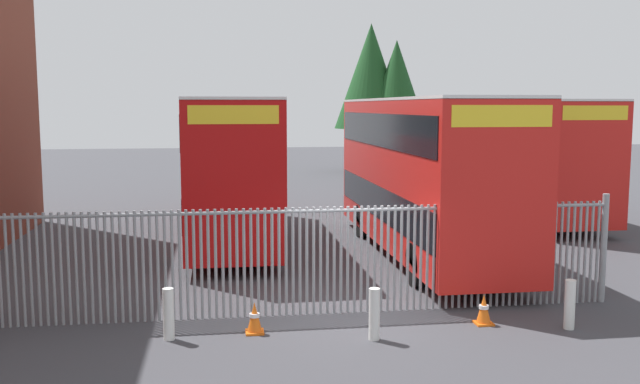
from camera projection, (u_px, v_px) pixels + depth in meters
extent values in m
plane|color=#3D3D42|center=(302.00, 239.00, 22.05)|extent=(100.00, 100.00, 0.00)
cylinder|color=gray|center=(7.00, 271.00, 13.11)|extent=(0.06, 0.06, 2.20)
cylinder|color=gray|center=(15.00, 271.00, 13.13)|extent=(0.06, 0.06, 2.20)
cylinder|color=gray|center=(23.00, 270.00, 13.15)|extent=(0.06, 0.06, 2.20)
cylinder|color=gray|center=(30.00, 270.00, 13.17)|extent=(0.06, 0.06, 2.20)
cylinder|color=gray|center=(38.00, 270.00, 13.19)|extent=(0.06, 0.06, 2.20)
cylinder|color=gray|center=(46.00, 270.00, 13.21)|extent=(0.06, 0.06, 2.20)
cylinder|color=gray|center=(53.00, 269.00, 13.23)|extent=(0.06, 0.06, 2.20)
cylinder|color=gray|center=(61.00, 269.00, 13.25)|extent=(0.06, 0.06, 2.20)
cylinder|color=gray|center=(69.00, 269.00, 13.27)|extent=(0.06, 0.06, 2.20)
cylinder|color=gray|center=(76.00, 269.00, 13.29)|extent=(0.06, 0.06, 2.20)
cylinder|color=gray|center=(84.00, 268.00, 13.32)|extent=(0.06, 0.06, 2.20)
cylinder|color=gray|center=(91.00, 268.00, 13.34)|extent=(0.06, 0.06, 2.20)
cylinder|color=gray|center=(99.00, 268.00, 13.36)|extent=(0.06, 0.06, 2.20)
cylinder|color=gray|center=(106.00, 268.00, 13.38)|extent=(0.06, 0.06, 2.20)
cylinder|color=gray|center=(114.00, 268.00, 13.40)|extent=(0.06, 0.06, 2.20)
cylinder|color=gray|center=(121.00, 267.00, 13.42)|extent=(0.06, 0.06, 2.20)
cylinder|color=gray|center=(129.00, 267.00, 13.44)|extent=(0.06, 0.06, 2.20)
cylinder|color=gray|center=(136.00, 267.00, 13.46)|extent=(0.06, 0.06, 2.20)
cylinder|color=gray|center=(143.00, 267.00, 13.48)|extent=(0.06, 0.06, 2.20)
cylinder|color=gray|center=(151.00, 266.00, 13.50)|extent=(0.06, 0.06, 2.20)
cylinder|color=gray|center=(158.00, 266.00, 13.52)|extent=(0.06, 0.06, 2.20)
cylinder|color=gray|center=(165.00, 266.00, 13.54)|extent=(0.06, 0.06, 2.20)
cylinder|color=gray|center=(173.00, 266.00, 13.56)|extent=(0.06, 0.06, 2.20)
cylinder|color=gray|center=(180.00, 265.00, 13.58)|extent=(0.06, 0.06, 2.20)
cylinder|color=gray|center=(187.00, 265.00, 13.60)|extent=(0.06, 0.06, 2.20)
cylinder|color=gray|center=(194.00, 265.00, 13.62)|extent=(0.06, 0.06, 2.20)
cylinder|color=gray|center=(201.00, 265.00, 13.64)|extent=(0.06, 0.06, 2.20)
cylinder|color=gray|center=(209.00, 264.00, 13.66)|extent=(0.06, 0.06, 2.20)
cylinder|color=gray|center=(216.00, 264.00, 13.68)|extent=(0.06, 0.06, 2.20)
cylinder|color=gray|center=(223.00, 264.00, 13.70)|extent=(0.06, 0.06, 2.20)
cylinder|color=gray|center=(230.00, 264.00, 13.72)|extent=(0.06, 0.06, 2.20)
cylinder|color=gray|center=(237.00, 264.00, 13.74)|extent=(0.06, 0.06, 2.20)
cylinder|color=gray|center=(244.00, 263.00, 13.76)|extent=(0.06, 0.06, 2.20)
cylinder|color=gray|center=(251.00, 263.00, 13.78)|extent=(0.06, 0.06, 2.20)
cylinder|color=gray|center=(258.00, 263.00, 13.80)|extent=(0.06, 0.06, 2.20)
cylinder|color=gray|center=(265.00, 263.00, 13.82)|extent=(0.06, 0.06, 2.20)
cylinder|color=gray|center=(272.00, 262.00, 13.84)|extent=(0.06, 0.06, 2.20)
cylinder|color=gray|center=(279.00, 262.00, 13.86)|extent=(0.06, 0.06, 2.20)
cylinder|color=gray|center=(286.00, 262.00, 13.88)|extent=(0.06, 0.06, 2.20)
cylinder|color=gray|center=(293.00, 262.00, 13.90)|extent=(0.06, 0.06, 2.20)
cylinder|color=gray|center=(300.00, 261.00, 13.92)|extent=(0.06, 0.06, 2.20)
cylinder|color=gray|center=(307.00, 261.00, 13.94)|extent=(0.06, 0.06, 2.20)
cylinder|color=gray|center=(314.00, 261.00, 13.96)|extent=(0.06, 0.06, 2.20)
cylinder|color=gray|center=(321.00, 261.00, 13.98)|extent=(0.06, 0.06, 2.20)
cylinder|color=gray|center=(327.00, 261.00, 14.00)|extent=(0.06, 0.06, 2.20)
cylinder|color=gray|center=(334.00, 260.00, 14.02)|extent=(0.06, 0.06, 2.20)
cylinder|color=gray|center=(341.00, 260.00, 14.04)|extent=(0.06, 0.06, 2.20)
cylinder|color=gray|center=(348.00, 260.00, 14.06)|extent=(0.06, 0.06, 2.20)
cylinder|color=gray|center=(354.00, 260.00, 14.08)|extent=(0.06, 0.06, 2.20)
cylinder|color=gray|center=(361.00, 259.00, 14.10)|extent=(0.06, 0.06, 2.20)
cylinder|color=gray|center=(368.00, 259.00, 14.12)|extent=(0.06, 0.06, 2.20)
cylinder|color=gray|center=(375.00, 259.00, 14.14)|extent=(0.06, 0.06, 2.20)
cylinder|color=gray|center=(381.00, 259.00, 14.16)|extent=(0.06, 0.06, 2.20)
cylinder|color=gray|center=(388.00, 259.00, 14.18)|extent=(0.06, 0.06, 2.20)
cylinder|color=gray|center=(395.00, 258.00, 14.20)|extent=(0.06, 0.06, 2.20)
cylinder|color=gray|center=(401.00, 258.00, 14.22)|extent=(0.06, 0.06, 2.20)
cylinder|color=gray|center=(408.00, 258.00, 14.24)|extent=(0.06, 0.06, 2.20)
cylinder|color=gray|center=(414.00, 258.00, 14.26)|extent=(0.06, 0.06, 2.20)
cylinder|color=gray|center=(421.00, 258.00, 14.28)|extent=(0.06, 0.06, 2.20)
cylinder|color=gray|center=(427.00, 257.00, 14.30)|extent=(0.06, 0.06, 2.20)
cylinder|color=gray|center=(434.00, 257.00, 14.32)|extent=(0.06, 0.06, 2.20)
cylinder|color=gray|center=(440.00, 257.00, 14.34)|extent=(0.06, 0.06, 2.20)
cylinder|color=gray|center=(447.00, 257.00, 14.36)|extent=(0.06, 0.06, 2.20)
cylinder|color=gray|center=(453.00, 256.00, 14.38)|extent=(0.06, 0.06, 2.20)
cylinder|color=gray|center=(460.00, 256.00, 14.40)|extent=(0.06, 0.06, 2.20)
cylinder|color=gray|center=(466.00, 256.00, 14.42)|extent=(0.06, 0.06, 2.20)
cylinder|color=gray|center=(473.00, 256.00, 14.44)|extent=(0.06, 0.06, 2.20)
cylinder|color=gray|center=(479.00, 256.00, 14.46)|extent=(0.06, 0.06, 2.20)
cylinder|color=gray|center=(485.00, 255.00, 14.48)|extent=(0.06, 0.06, 2.20)
cylinder|color=gray|center=(492.00, 255.00, 14.50)|extent=(0.06, 0.06, 2.20)
cylinder|color=gray|center=(498.00, 255.00, 14.52)|extent=(0.06, 0.06, 2.20)
cylinder|color=gray|center=(505.00, 255.00, 14.54)|extent=(0.06, 0.06, 2.20)
cylinder|color=gray|center=(511.00, 255.00, 14.56)|extent=(0.06, 0.06, 2.20)
cylinder|color=gray|center=(517.00, 254.00, 14.58)|extent=(0.06, 0.06, 2.20)
cylinder|color=gray|center=(523.00, 254.00, 14.60)|extent=(0.06, 0.06, 2.20)
cylinder|color=gray|center=(530.00, 254.00, 14.63)|extent=(0.06, 0.06, 2.20)
cylinder|color=gray|center=(536.00, 254.00, 14.65)|extent=(0.06, 0.06, 2.20)
cylinder|color=gray|center=(542.00, 254.00, 14.67)|extent=(0.06, 0.06, 2.20)
cylinder|color=gray|center=(548.00, 253.00, 14.69)|extent=(0.06, 0.06, 2.20)
cylinder|color=gray|center=(554.00, 253.00, 14.71)|extent=(0.06, 0.06, 2.20)
cylinder|color=gray|center=(561.00, 253.00, 14.73)|extent=(0.06, 0.06, 2.20)
cylinder|color=gray|center=(567.00, 253.00, 14.75)|extent=(0.06, 0.06, 2.20)
cylinder|color=gray|center=(573.00, 253.00, 14.77)|extent=(0.06, 0.06, 2.20)
cylinder|color=gray|center=(579.00, 252.00, 14.79)|extent=(0.06, 0.06, 2.20)
cylinder|color=gray|center=(585.00, 252.00, 14.81)|extent=(0.06, 0.06, 2.20)
cylinder|color=gray|center=(591.00, 252.00, 14.83)|extent=(0.06, 0.06, 2.20)
cylinder|color=gray|center=(597.00, 252.00, 14.85)|extent=(0.06, 0.06, 2.20)
cylinder|color=gray|center=(603.00, 252.00, 14.87)|extent=(0.06, 0.06, 2.20)
cylinder|color=gray|center=(286.00, 212.00, 13.75)|extent=(13.66, 0.07, 0.07)
cylinder|color=gray|center=(604.00, 248.00, 14.86)|extent=(0.14, 0.14, 2.35)
cube|color=red|center=(423.00, 173.00, 19.41)|extent=(2.50, 10.80, 4.00)
cube|color=black|center=(422.00, 201.00, 19.51)|extent=(2.54, 10.37, 0.90)
cube|color=black|center=(423.00, 130.00, 19.26)|extent=(2.54, 10.37, 0.90)
cube|color=yellow|center=(501.00, 116.00, 13.95)|extent=(2.12, 0.12, 0.44)
cube|color=silver|center=(424.00, 100.00, 19.16)|extent=(2.50, 10.80, 0.08)
cylinder|color=black|center=(417.00, 265.00, 16.19)|extent=(0.30, 1.04, 1.04)
cylinder|color=black|center=(507.00, 262.00, 16.50)|extent=(0.30, 1.04, 1.04)
cylinder|color=black|center=(362.00, 221.00, 22.39)|extent=(0.30, 1.04, 1.04)
cylinder|color=black|center=(428.00, 219.00, 22.71)|extent=(0.30, 1.04, 1.04)
cube|color=red|center=(518.00, 155.00, 26.54)|extent=(2.50, 10.80, 4.00)
cube|color=black|center=(517.00, 176.00, 26.64)|extent=(2.54, 10.37, 0.90)
cube|color=black|center=(519.00, 123.00, 26.39)|extent=(2.54, 10.37, 0.90)
cube|color=yellow|center=(595.00, 113.00, 21.08)|extent=(2.12, 0.12, 0.44)
cube|color=silver|center=(520.00, 101.00, 26.29)|extent=(2.50, 10.80, 0.08)
cylinder|color=black|center=(527.00, 216.00, 23.31)|extent=(0.30, 1.04, 1.04)
cylinder|color=black|center=(588.00, 215.00, 23.63)|extent=(0.30, 1.04, 1.04)
cylinder|color=black|center=(462.00, 193.00, 29.52)|extent=(0.30, 1.04, 1.04)
cylinder|color=black|center=(511.00, 192.00, 29.84)|extent=(0.30, 1.04, 1.04)
cube|color=#B70C0C|center=(230.00, 166.00, 21.73)|extent=(2.50, 10.80, 4.00)
cube|color=black|center=(231.00, 191.00, 21.83)|extent=(2.54, 10.37, 0.90)
cube|color=black|center=(230.00, 127.00, 21.58)|extent=(2.54, 10.37, 0.90)
cube|color=yellow|center=(234.00, 115.00, 16.27)|extent=(2.12, 0.12, 0.44)
cube|color=silver|center=(229.00, 100.00, 21.48)|extent=(2.50, 10.80, 0.08)
cylinder|color=black|center=(192.00, 245.00, 18.51)|extent=(0.30, 1.04, 1.04)
cylinder|color=black|center=(275.00, 243.00, 18.83)|extent=(0.30, 1.04, 1.04)
cylinder|color=black|center=(199.00, 210.00, 24.71)|extent=(0.30, 1.04, 1.04)
cylinder|color=black|center=(260.00, 209.00, 25.03)|extent=(0.30, 1.04, 1.04)
cylinder|color=silver|center=(169.00, 314.00, 12.49)|extent=(0.20, 0.20, 0.95)
cylinder|color=silver|center=(374.00, 314.00, 12.49)|extent=(0.20, 0.20, 0.95)
cylinder|color=silver|center=(570.00, 304.00, 13.10)|extent=(0.20, 0.20, 0.95)
cube|color=orange|center=(483.00, 323.00, 13.44)|extent=(0.34, 0.34, 0.04)
cone|color=orange|center=(484.00, 308.00, 13.40)|extent=(0.28, 0.28, 0.55)
cylinder|color=white|center=(484.00, 307.00, 13.40)|extent=(0.19, 0.19, 0.07)
cube|color=orange|center=(255.00, 332.00, 12.91)|extent=(0.34, 0.34, 0.04)
cone|color=orange|center=(255.00, 317.00, 12.87)|extent=(0.28, 0.28, 0.55)
cylinder|color=white|center=(255.00, 315.00, 12.87)|extent=(0.19, 0.19, 0.07)
cylinder|color=#4C3823|center=(370.00, 150.00, 44.49)|extent=(0.36, 0.36, 2.81)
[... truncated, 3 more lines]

